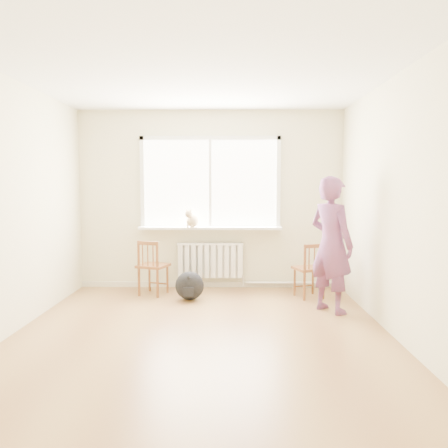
{
  "coord_description": "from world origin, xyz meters",
  "views": [
    {
      "loc": [
        0.3,
        -4.41,
        1.56
      ],
      "look_at": [
        0.22,
        1.2,
        1.07
      ],
      "focal_mm": 35.0,
      "sensor_mm": 36.0,
      "label": 1
    }
  ],
  "objects_px": {
    "person": "(331,245)",
    "backpack": "(190,286)",
    "cat": "(192,219)",
    "chair_left": "(152,268)",
    "chair_right": "(310,270)"
  },
  "relations": [
    {
      "from": "person",
      "to": "backpack",
      "type": "relative_size",
      "value": 4.28
    },
    {
      "from": "person",
      "to": "cat",
      "type": "xyz_separation_m",
      "value": [
        -1.82,
        1.11,
        0.22
      ]
    },
    {
      "from": "chair_left",
      "to": "cat",
      "type": "relative_size",
      "value": 1.93
    },
    {
      "from": "cat",
      "to": "backpack",
      "type": "distance_m",
      "value": 1.04
    },
    {
      "from": "chair_left",
      "to": "backpack",
      "type": "bearing_deg",
      "value": 174.77
    },
    {
      "from": "chair_left",
      "to": "cat",
      "type": "distance_m",
      "value": 0.93
    },
    {
      "from": "chair_left",
      "to": "backpack",
      "type": "distance_m",
      "value": 0.65
    },
    {
      "from": "chair_right",
      "to": "backpack",
      "type": "height_order",
      "value": "chair_right"
    },
    {
      "from": "person",
      "to": "backpack",
      "type": "distance_m",
      "value": 1.99
    },
    {
      "from": "chair_left",
      "to": "chair_right",
      "type": "distance_m",
      "value": 2.25
    },
    {
      "from": "person",
      "to": "chair_left",
      "type": "bearing_deg",
      "value": 34.16
    },
    {
      "from": "cat",
      "to": "backpack",
      "type": "xyz_separation_m",
      "value": [
        0.01,
        -0.58,
        -0.87
      ]
    },
    {
      "from": "person",
      "to": "backpack",
      "type": "height_order",
      "value": "person"
    },
    {
      "from": "chair_left",
      "to": "person",
      "type": "distance_m",
      "value": 2.54
    },
    {
      "from": "chair_left",
      "to": "cat",
      "type": "height_order",
      "value": "cat"
    }
  ]
}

